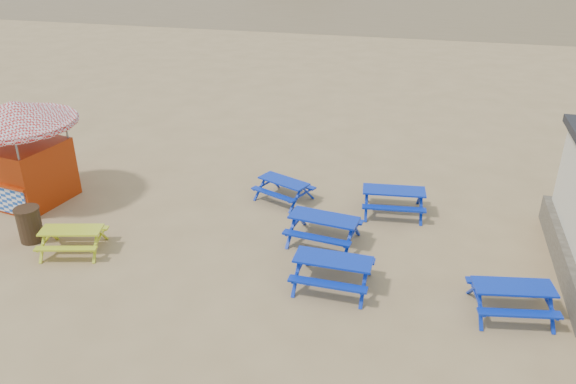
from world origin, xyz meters
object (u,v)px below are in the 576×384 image
(picnic_table_blue_a, at_px, (324,229))
(ice_cream_kiosk, at_px, (20,139))
(picnic_table_yellow, at_px, (73,240))
(picnic_table_blue_b, at_px, (284,190))
(litter_bin, at_px, (29,224))

(picnic_table_blue_a, bearing_deg, ice_cream_kiosk, -174.28)
(picnic_table_blue_a, xyz_separation_m, picnic_table_yellow, (-6.20, -2.05, -0.06))
(ice_cream_kiosk, bearing_deg, picnic_table_blue_b, 23.77)
(picnic_table_blue_b, bearing_deg, picnic_table_blue_a, -29.29)
(picnic_table_yellow, bearing_deg, litter_bin, 157.41)
(picnic_table_yellow, height_order, litter_bin, litter_bin)
(picnic_table_blue_b, relative_size, litter_bin, 2.00)
(picnic_table_yellow, bearing_deg, picnic_table_blue_b, 28.41)
(picnic_table_blue_a, xyz_separation_m, ice_cream_kiosk, (-9.17, 0.24, 1.60))
(picnic_table_blue_a, height_order, picnic_table_yellow, picnic_table_blue_a)
(picnic_table_blue_a, distance_m, ice_cream_kiosk, 9.31)
(picnic_table_blue_a, relative_size, litter_bin, 2.05)
(picnic_table_blue_a, distance_m, litter_bin, 7.84)
(litter_bin, bearing_deg, picnic_table_blue_b, 34.06)
(picnic_table_blue_a, relative_size, picnic_table_yellow, 1.09)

